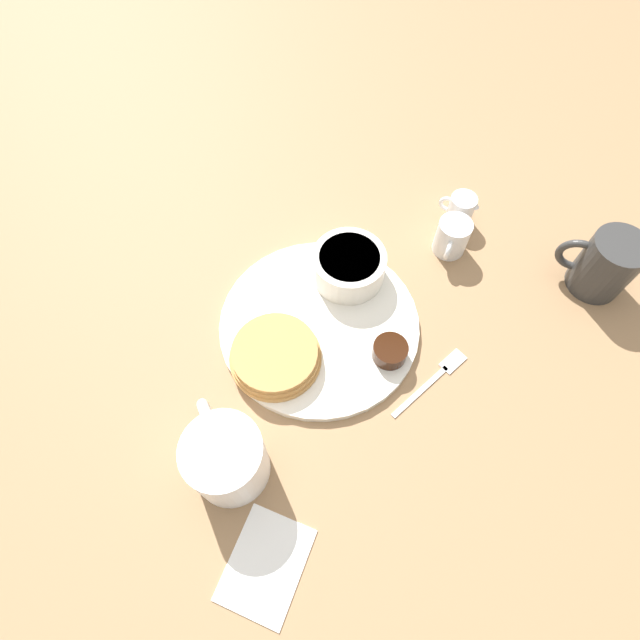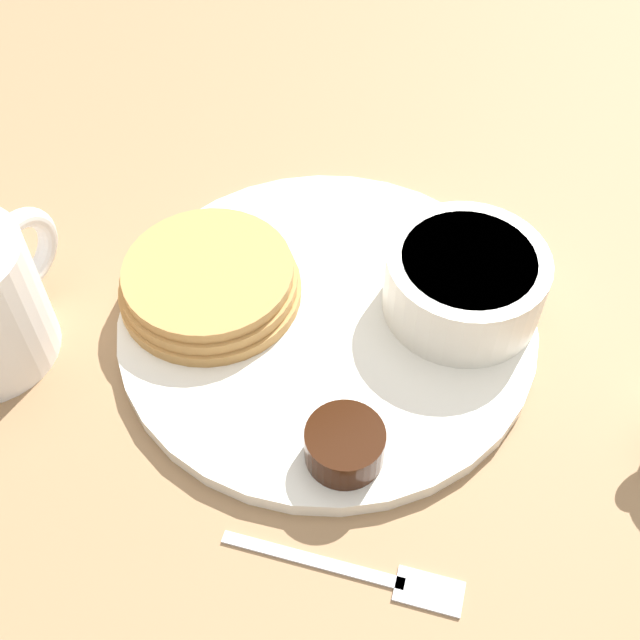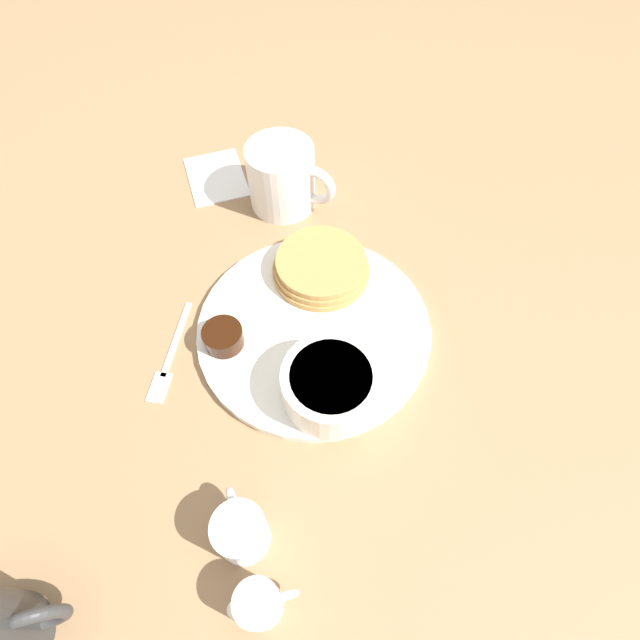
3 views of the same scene
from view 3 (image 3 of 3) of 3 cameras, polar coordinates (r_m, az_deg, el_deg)
The scene contains 11 objects.
ground_plane at distance 0.61m, azimuth -0.70°, elevation -1.30°, with size 4.00×4.00×0.00m, color #93704C.
plate at distance 0.61m, azimuth -0.70°, elevation -1.01°, with size 0.28×0.28×0.01m.
pancake_stack at distance 0.64m, azimuth 0.12°, elevation 6.14°, with size 0.12×0.12×0.03m.
bowl at distance 0.54m, azimuth 1.21°, elevation -7.34°, with size 0.11×0.11×0.05m.
syrup_cup at distance 0.59m, azimuth -11.00°, elevation -1.91°, with size 0.05×0.05×0.02m.
butter_ramekin at distance 0.54m, azimuth -0.23°, elevation -9.43°, with size 0.05×0.05×0.04m.
coffee_mug at distance 0.72m, azimuth -4.24°, elevation 15.92°, with size 0.12×0.10×0.09m.
creamer_pitcher_near at distance 0.51m, azimuth -9.02°, elevation -22.82°, with size 0.07×0.05×0.06m.
creamer_pitcher_far at distance 0.50m, azimuth -6.93°, elevation -29.53°, with size 0.04×0.06×0.05m.
fork at distance 0.62m, azimuth -17.00°, elevation -4.61°, with size 0.11×0.10×0.00m.
napkin at distance 0.80m, azimuth -11.78°, elevation 15.78°, with size 0.13×0.11×0.00m.
Camera 3 is at (-0.27, 0.16, 0.52)m, focal length 28.00 mm.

